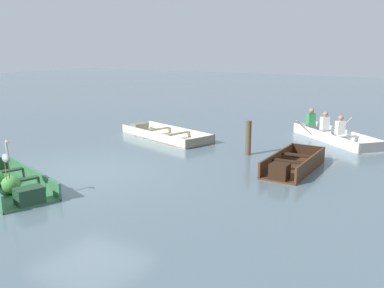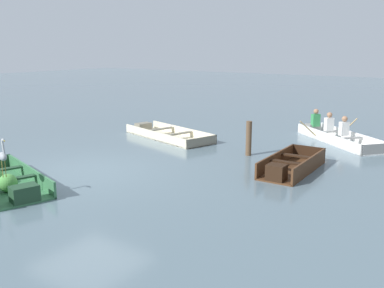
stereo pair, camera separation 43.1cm
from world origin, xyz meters
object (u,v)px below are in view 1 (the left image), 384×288
Objects in this scene: skiff_cream_near_moored at (163,135)px; rowboat_white_with_crew at (331,134)px; dinghy_green_foreground at (8,184)px; mooring_post at (248,138)px; heron_on_dinghy at (6,157)px; skiff_dark_varnish_mid_moored at (292,165)px.

rowboat_white_with_crew reaches higher than skiff_cream_near_moored.
mooring_post is (3.01, 5.69, 0.35)m from dinghy_green_foreground.
mooring_post is at bearing 67.38° from heron_on_dinghy.
skiff_cream_near_moored is 5.67m from rowboat_white_with_crew.
heron_on_dinghy reaches higher than dinghy_green_foreground.
dinghy_green_foreground is at bearing -117.87° from mooring_post.
rowboat_white_with_crew is (4.97, 2.72, 0.11)m from skiff_cream_near_moored.
rowboat_white_with_crew is at bearing 28.65° from skiff_cream_near_moored.
mooring_post is at bearing 62.13° from dinghy_green_foreground.
rowboat_white_with_crew is at bearing 63.75° from dinghy_green_foreground.
mooring_post reaches higher than skiff_dark_varnish_mid_moored.
heron_on_dinghy is (0.51, -0.31, 0.75)m from dinghy_green_foreground.
dinghy_green_foreground is 6.38m from skiff_cream_near_moored.
skiff_dark_varnish_mid_moored is 2.93× the size of heron_on_dinghy.
skiff_cream_near_moored is 5.40m from skiff_dark_varnish_mid_moored.
heron_on_dinghy is 0.85× the size of mooring_post.
skiff_dark_varnish_mid_moored is 0.72× the size of rowboat_white_with_crew.
dinghy_green_foreground reaches higher than skiff_dark_varnish_mid_moored.
mooring_post is at bearing 150.39° from skiff_dark_varnish_mid_moored.
skiff_cream_near_moored is at bearing 94.48° from dinghy_green_foreground.
mooring_post is at bearing -10.73° from skiff_cream_near_moored.
rowboat_white_with_crew is at bearing 66.59° from mooring_post.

